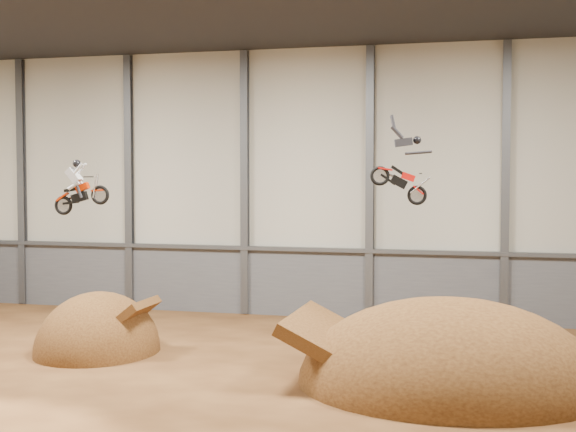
# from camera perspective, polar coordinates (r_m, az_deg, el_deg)

# --- Properties ---
(floor) EXTENTS (40.00, 40.00, 0.00)m
(floor) POSITION_cam_1_polar(r_m,az_deg,el_deg) (28.39, -5.67, -12.26)
(floor) COLOR #452712
(floor) RESTS_ON ground
(back_wall) EXTENTS (40.00, 0.10, 14.00)m
(back_wall) POSITION_cam_1_polar(r_m,az_deg,el_deg) (41.80, 1.36, 2.36)
(back_wall) COLOR #B7B3A2
(back_wall) RESTS_ON ground
(lower_band_back) EXTENTS (39.80, 0.18, 3.50)m
(lower_band_back) POSITION_cam_1_polar(r_m,az_deg,el_deg) (42.09, 1.32, -4.81)
(lower_band_back) COLOR #515258
(lower_band_back) RESTS_ON ground
(steel_rail) EXTENTS (39.80, 0.35, 0.20)m
(steel_rail) POSITION_cam_1_polar(r_m,az_deg,el_deg) (41.74, 1.27, -2.39)
(steel_rail) COLOR #47494F
(steel_rail) RESTS_ON lower_band_back
(steel_column_0) EXTENTS (0.40, 0.36, 13.90)m
(steel_column_0) POSITION_cam_1_polar(r_m,az_deg,el_deg) (48.20, -18.40, 2.29)
(steel_column_0) COLOR #47494F
(steel_column_0) RESTS_ON ground
(steel_column_1) EXTENTS (0.40, 0.36, 13.90)m
(steel_column_1) POSITION_cam_1_polar(r_m,az_deg,el_deg) (44.94, -11.23, 2.35)
(steel_column_1) COLOR #47494F
(steel_column_1) RESTS_ON ground
(steel_column_2) EXTENTS (0.40, 0.36, 13.90)m
(steel_column_2) POSITION_cam_1_polar(r_m,az_deg,el_deg) (42.48, -3.09, 2.36)
(steel_column_2) COLOR #47494F
(steel_column_2) RESTS_ON ground
(steel_column_3) EXTENTS (0.40, 0.36, 13.90)m
(steel_column_3) POSITION_cam_1_polar(r_m,az_deg,el_deg) (40.98, 5.84, 2.33)
(steel_column_3) COLOR #47494F
(steel_column_3) RESTS_ON ground
(steel_column_4) EXTENTS (0.40, 0.36, 13.90)m
(steel_column_4) POSITION_cam_1_polar(r_m,az_deg,el_deg) (40.53, 15.21, 2.23)
(steel_column_4) COLOR #47494F
(steel_column_4) RESTS_ON ground
(takeoff_ramp) EXTENTS (5.07, 5.85, 5.07)m
(takeoff_ramp) POSITION_cam_1_polar(r_m,az_deg,el_deg) (35.02, -13.36, -9.39)
(takeoff_ramp) COLOR #3D230F
(takeoff_ramp) RESTS_ON ground
(landing_ramp) EXTENTS (10.73, 9.49, 6.19)m
(landing_ramp) POSITION_cam_1_polar(r_m,az_deg,el_deg) (29.50, 11.36, -11.73)
(landing_ramp) COLOR #3D230F
(landing_ramp) RESTS_ON ground
(fmx_rider_a) EXTENTS (2.91, 1.01, 2.72)m
(fmx_rider_a) POSITION_cam_1_polar(r_m,az_deg,el_deg) (33.01, -14.32, 2.34)
(fmx_rider_a) COLOR red
(fmx_rider_b) EXTENTS (3.88, 1.49, 3.61)m
(fmx_rider_b) POSITION_cam_1_polar(r_m,az_deg,el_deg) (29.51, 7.56, 4.01)
(fmx_rider_b) COLOR red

